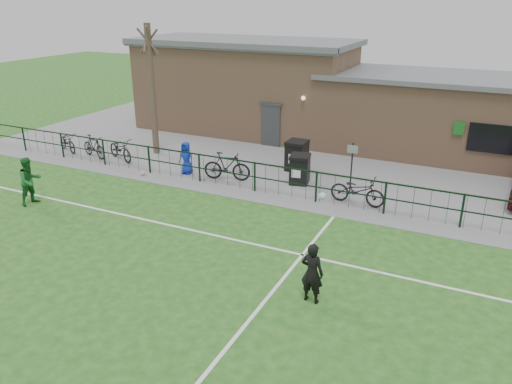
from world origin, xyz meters
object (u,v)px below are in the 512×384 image
at_px(sign_post, 351,168).
at_px(bicycle_b, 94,146).
at_px(bicycle_e, 357,190).
at_px(wheelie_bin_left, 297,156).
at_px(spectator_child, 186,158).
at_px(bicycle_a, 67,142).
at_px(bare_tree, 152,91).
at_px(ball_ground, 143,173).
at_px(wheelie_bin_right, 300,170).
at_px(bicycle_d, 227,166).
at_px(bicycle_c, 120,149).
at_px(outfield_player, 30,181).

relative_size(sign_post, bicycle_b, 1.15).
bearing_deg(sign_post, bicycle_e, -61.09).
distance_m(wheelie_bin_left, spectator_child, 4.76).
bearing_deg(bicycle_a, wheelie_bin_left, -54.99).
bearing_deg(bare_tree, bicycle_a, -157.52).
bearing_deg(ball_ground, sign_post, 12.10).
height_order(wheelie_bin_right, bicycle_d, bicycle_d).
relative_size(bicycle_c, bicycle_e, 0.98).
height_order(sign_post, bicycle_e, sign_post).
bearing_deg(bicycle_b, wheelie_bin_right, -68.23).
distance_m(bicycle_a, outfield_player, 6.60).
distance_m(bicycle_d, outfield_player, 7.41).
relative_size(bare_tree, bicycle_b, 3.44).
bearing_deg(wheelie_bin_right, ball_ground, -173.45).
height_order(bare_tree, bicycle_e, bare_tree).
bearing_deg(bicycle_b, spectator_child, -74.30).
bearing_deg(bicycle_a, wheelie_bin_right, -62.80).
bearing_deg(bicycle_a, spectator_child, -68.50).
xyz_separation_m(wheelie_bin_right, bicycle_a, (-11.77, -0.77, -0.08)).
relative_size(bicycle_c, bicycle_d, 1.01).
bearing_deg(ball_ground, wheelie_bin_right, 17.67).
xyz_separation_m(spectator_child, outfield_player, (-3.28, -5.20, 0.16)).
xyz_separation_m(bicycle_a, spectator_child, (7.01, -0.24, 0.23)).
bearing_deg(wheelie_bin_left, ball_ground, -147.86).
height_order(bare_tree, spectator_child, bare_tree).
height_order(bicycle_b, spectator_child, spectator_child).
xyz_separation_m(bicycle_c, bicycle_d, (5.73, -0.23, 0.07)).
distance_m(bicycle_a, ball_ground, 5.59).
distance_m(wheelie_bin_right, bicycle_b, 9.97).
relative_size(sign_post, ball_ground, 10.27).
distance_m(bare_tree, wheelie_bin_left, 7.44).
bearing_deg(bicycle_a, bicycle_c, -65.68).
xyz_separation_m(outfield_player, ball_ground, (1.71, 4.19, -0.78)).
bearing_deg(sign_post, bicycle_d, -171.34).
bearing_deg(sign_post, bicycle_c, -177.19).
bearing_deg(ball_ground, bicycle_e, 5.46).
relative_size(wheelie_bin_left, wheelie_bin_right, 1.10).
xyz_separation_m(bicycle_e, spectator_child, (-7.44, 0.15, 0.17)).
height_order(wheelie_bin_right, bicycle_a, wheelie_bin_right).
distance_m(spectator_child, ball_ground, 1.97).
bearing_deg(bare_tree, bicycle_b, -139.59).
bearing_deg(bicycle_c, wheelie_bin_left, -50.92).
xyz_separation_m(wheelie_bin_left, ball_ground, (-5.62, -3.51, -0.53)).
distance_m(sign_post, bicycle_d, 5.04).
bearing_deg(ball_ground, bicycle_b, 163.64).
bearing_deg(outfield_player, bicycle_b, 28.34).
distance_m(outfield_player, ball_ground, 4.60).
bearing_deg(wheelie_bin_left, bicycle_b, -164.93).
xyz_separation_m(bare_tree, sign_post, (9.89, -1.09, -1.98)).
distance_m(sign_post, outfield_player, 11.83).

